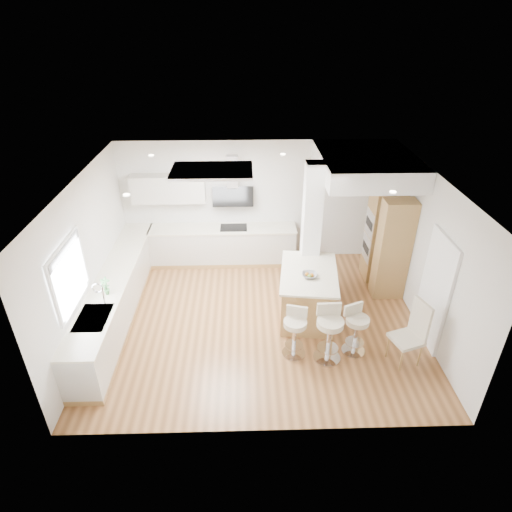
{
  "coord_description": "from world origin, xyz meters",
  "views": [
    {
      "loc": [
        -0.24,
        -6.51,
        5.16
      ],
      "look_at": [
        -0.04,
        0.4,
        1.19
      ],
      "focal_mm": 30.0,
      "sensor_mm": 36.0,
      "label": 1
    }
  ],
  "objects_px": {
    "bar_stool_b": "(329,331)",
    "dining_chair": "(413,331)",
    "peninsula": "(308,293)",
    "bar_stool_c": "(356,327)",
    "bar_stool_a": "(295,330)"
  },
  "relations": [
    {
      "from": "peninsula",
      "to": "bar_stool_b",
      "type": "height_order",
      "value": "bar_stool_b"
    },
    {
      "from": "bar_stool_b",
      "to": "dining_chair",
      "type": "height_order",
      "value": "dining_chair"
    },
    {
      "from": "bar_stool_a",
      "to": "bar_stool_b",
      "type": "bearing_deg",
      "value": 2.53
    },
    {
      "from": "peninsula",
      "to": "bar_stool_c",
      "type": "distance_m",
      "value": 1.27
    },
    {
      "from": "peninsula",
      "to": "dining_chair",
      "type": "relative_size",
      "value": 1.43
    },
    {
      "from": "bar_stool_b",
      "to": "dining_chair",
      "type": "xyz_separation_m",
      "value": [
        1.36,
        -0.09,
        0.05
      ]
    },
    {
      "from": "bar_stool_c",
      "to": "bar_stool_b",
      "type": "bearing_deg",
      "value": 175.04
    },
    {
      "from": "peninsula",
      "to": "bar_stool_a",
      "type": "bearing_deg",
      "value": -100.93
    },
    {
      "from": "bar_stool_a",
      "to": "bar_stool_b",
      "type": "relative_size",
      "value": 0.88
    },
    {
      "from": "bar_stool_a",
      "to": "dining_chair",
      "type": "height_order",
      "value": "dining_chair"
    },
    {
      "from": "peninsula",
      "to": "dining_chair",
      "type": "height_order",
      "value": "dining_chair"
    },
    {
      "from": "bar_stool_a",
      "to": "bar_stool_c",
      "type": "distance_m",
      "value": 1.04
    },
    {
      "from": "bar_stool_b",
      "to": "dining_chair",
      "type": "bearing_deg",
      "value": -6.05
    },
    {
      "from": "bar_stool_b",
      "to": "bar_stool_a",
      "type": "bearing_deg",
      "value": 165.42
    },
    {
      "from": "bar_stool_a",
      "to": "bar_stool_c",
      "type": "bearing_deg",
      "value": 16.95
    }
  ]
}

